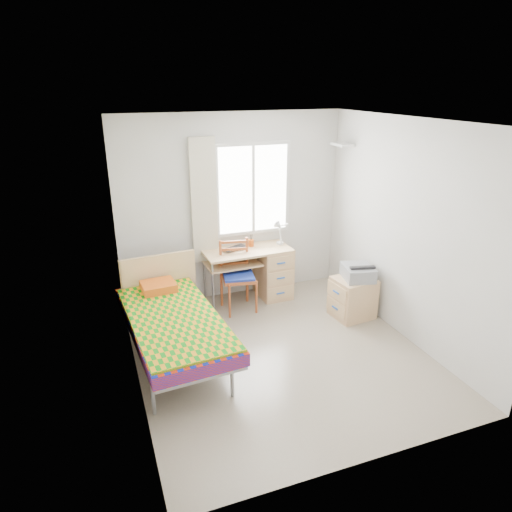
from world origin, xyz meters
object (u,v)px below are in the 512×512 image
at_px(bed, 173,319).
at_px(desk, 269,270).
at_px(chair, 238,271).
at_px(printer, 358,272).
at_px(cabinet, 353,298).

distance_m(bed, desk, 1.89).
xyz_separation_m(chair, printer, (1.40, -0.77, 0.09)).
distance_m(bed, printer, 2.45).
bearing_deg(bed, desk, 28.57).
relative_size(desk, chair, 1.27).
distance_m(bed, chair, 1.34).
xyz_separation_m(desk, printer, (0.86, -0.98, 0.22)).
distance_m(bed, cabinet, 2.40).
distance_m(cabinet, printer, 0.37).
bearing_deg(cabinet, chair, 144.70).
distance_m(chair, printer, 1.60).
xyz_separation_m(bed, desk, (1.58, 1.03, -0.02)).
distance_m(desk, cabinet, 1.28).
bearing_deg(cabinet, printer, -9.33).
bearing_deg(chair, printer, -18.34).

